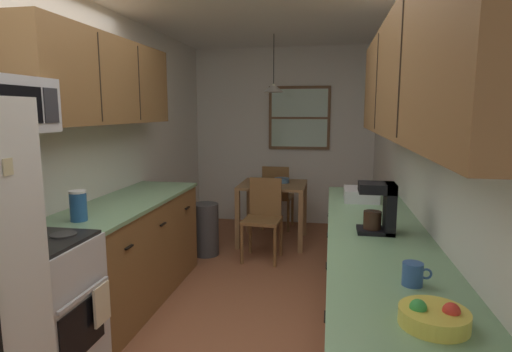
{
  "coord_description": "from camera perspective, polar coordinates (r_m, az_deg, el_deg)",
  "views": [
    {
      "loc": [
        0.68,
        -2.45,
        1.64
      ],
      "look_at": [
        0.01,
        1.29,
        1.05
      ],
      "focal_mm": 29.14,
      "sensor_mm": 36.0,
      "label": 1
    }
  ],
  "objects": [
    {
      "name": "counter_right",
      "position": [
        2.78,
        16.37,
        -16.96
      ],
      "size": [
        0.64,
        3.28,
        0.9
      ],
      "color": "brown",
      "rests_on": "ground"
    },
    {
      "name": "wall_left",
      "position": [
        4.03,
        -20.29,
        3.06
      ],
      "size": [
        0.1,
        9.0,
        2.55
      ],
      "primitive_type": "cube",
      "color": "white",
      "rests_on": "ground"
    },
    {
      "name": "ground_plane",
      "position": [
        3.89,
        -1.0,
        -16.16
      ],
      "size": [
        12.0,
        12.0,
        0.0
      ],
      "primitive_type": "plane",
      "color": "#995B3D"
    },
    {
      "name": "counter_left",
      "position": [
        3.82,
        -16.89,
        -9.75
      ],
      "size": [
        0.64,
        1.84,
        0.9
      ],
      "color": "brown",
      "rests_on": "ground"
    },
    {
      "name": "mug_by_coffeemaker",
      "position": [
        1.96,
        20.74,
        -12.48
      ],
      "size": [
        0.12,
        0.09,
        0.1
      ],
      "color": "#335999",
      "rests_on": "counter_right"
    },
    {
      "name": "dish_rack",
      "position": [
        3.62,
        14.21,
        -2.47
      ],
      "size": [
        0.28,
        0.34,
        0.1
      ],
      "primitive_type": "cube",
      "color": "silver",
      "rests_on": "counter_right"
    },
    {
      "name": "dish_towel",
      "position": [
        2.77,
        -20.41,
        -16.15
      ],
      "size": [
        0.02,
        0.16,
        0.24
      ],
      "primitive_type": "cube",
      "color": "beige"
    },
    {
      "name": "fruit_bowl",
      "position": [
        1.65,
        23.24,
        -17.26
      ],
      "size": [
        0.24,
        0.24,
        0.09
      ],
      "color": "#E5D14C",
      "rests_on": "counter_right"
    },
    {
      "name": "back_window",
      "position": [
        6.05,
        5.97,
        7.93
      ],
      "size": [
        0.88,
        0.05,
        0.9
      ],
      "color": "brown"
    },
    {
      "name": "wall_right",
      "position": [
        3.54,
        20.96,
        2.29
      ],
      "size": [
        0.1,
        9.0,
        2.55
      ],
      "primitive_type": "cube",
      "color": "white",
      "rests_on": "ground"
    },
    {
      "name": "trash_bin",
      "position": [
        4.85,
        -6.9,
        -7.28
      ],
      "size": [
        0.3,
        0.3,
        0.6
      ],
      "primitive_type": "cylinder",
      "color": "#3F3F42",
      "rests_on": "ground"
    },
    {
      "name": "upper_cabinets_right",
      "position": [
        2.49,
        21.22,
        12.78
      ],
      "size": [
        0.33,
        2.96,
        0.68
      ],
      "color": "brown"
    },
    {
      "name": "dining_chair_far",
      "position": [
        5.81,
        2.89,
        -2.49
      ],
      "size": [
        0.43,
        0.43,
        0.9
      ],
      "color": "brown",
      "rests_on": "ground"
    },
    {
      "name": "dining_chair_near",
      "position": [
        4.67,
        1.02,
        -5.31
      ],
      "size": [
        0.42,
        0.42,
        0.9
      ],
      "color": "brown",
      "rests_on": "ground"
    },
    {
      "name": "pendant_light",
      "position": [
        5.12,
        2.43,
        12.02
      ],
      "size": [
        0.24,
        0.24,
        0.68
      ],
      "color": "black"
    },
    {
      "name": "dining_table",
      "position": [
        5.21,
        2.34,
        -2.47
      ],
      "size": [
        0.81,
        0.77,
        0.75
      ],
      "color": "olive",
      "rests_on": "ground"
    },
    {
      "name": "wall_back",
      "position": [
        6.15,
        3.76,
        5.41
      ],
      "size": [
        4.4,
        0.1,
        2.55
      ],
      "primitive_type": "cube",
      "color": "white",
      "rests_on": "ground"
    },
    {
      "name": "table_serving_bowl",
      "position": [
        5.24,
        3.57,
        -0.6
      ],
      "size": [
        0.19,
        0.19,
        0.06
      ],
      "primitive_type": "cylinder",
      "color": "#4C7299",
      "rests_on": "dining_table"
    },
    {
      "name": "stove_range",
      "position": [
        2.86,
        -28.35,
        -16.47
      ],
      "size": [
        0.66,
        0.59,
        1.1
      ],
      "color": "silver",
      "rests_on": "ground"
    },
    {
      "name": "storage_canister",
      "position": [
        3.09,
        -23.2,
        -3.77
      ],
      "size": [
        0.11,
        0.11,
        0.21
      ],
      "color": "#265999",
      "rests_on": "counter_left"
    },
    {
      "name": "upper_cabinets_left",
      "position": [
        3.66,
        -20.28,
        12.14
      ],
      "size": [
        0.33,
        1.92,
        0.69
      ],
      "color": "brown"
    },
    {
      "name": "coffee_maker",
      "position": [
        2.67,
        16.82,
        -4.09
      ],
      "size": [
        0.22,
        0.18,
        0.31
      ],
      "color": "black",
      "rests_on": "counter_right"
    }
  ]
}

